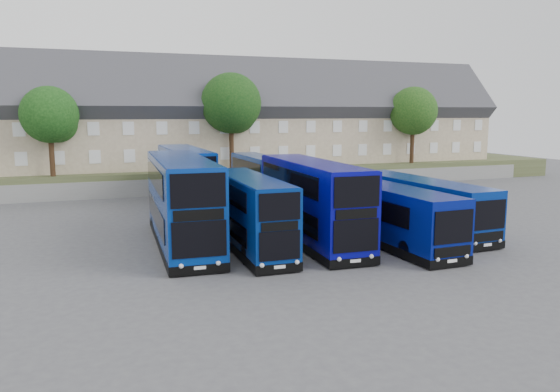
{
  "coord_description": "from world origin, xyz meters",
  "views": [
    {
      "loc": [
        -11.83,
        -25.4,
        7.42
      ],
      "look_at": [
        -0.04,
        6.52,
        2.2
      ],
      "focal_mm": 35.0,
      "sensor_mm": 36.0,
      "label": 1
    }
  ],
  "objects_px": {
    "tree_west": "(51,117)",
    "tree_east": "(414,113)",
    "coach_east_a": "(384,214)",
    "dd_front_left": "(182,203)",
    "tree_mid": "(232,106)",
    "dd_front_mid": "(250,215)",
    "tree_far": "(423,110)"
  },
  "relations": [
    {
      "from": "tree_west",
      "to": "tree_east",
      "type": "height_order",
      "value": "tree_east"
    },
    {
      "from": "coach_east_a",
      "to": "tree_west",
      "type": "relative_size",
      "value": 1.59
    },
    {
      "from": "tree_west",
      "to": "tree_east",
      "type": "relative_size",
      "value": 0.94
    },
    {
      "from": "dd_front_left",
      "to": "tree_mid",
      "type": "relative_size",
      "value": 1.36
    },
    {
      "from": "dd_front_mid",
      "to": "tree_west",
      "type": "distance_m",
      "value": 25.61
    },
    {
      "from": "tree_mid",
      "to": "tree_far",
      "type": "distance_m",
      "value": 26.8
    },
    {
      "from": "dd_front_mid",
      "to": "tree_east",
      "type": "bearing_deg",
      "value": 43.46
    },
    {
      "from": "tree_mid",
      "to": "dd_front_mid",
      "type": "bearing_deg",
      "value": -103.18
    },
    {
      "from": "tree_east",
      "to": "tree_west",
      "type": "bearing_deg",
      "value": -180.0
    },
    {
      "from": "tree_west",
      "to": "coach_east_a",
      "type": "bearing_deg",
      "value": -52.16
    },
    {
      "from": "dd_front_left",
      "to": "tree_mid",
      "type": "distance_m",
      "value": 23.41
    },
    {
      "from": "tree_east",
      "to": "coach_east_a",
      "type": "bearing_deg",
      "value": -126.78
    },
    {
      "from": "dd_front_mid",
      "to": "tree_far",
      "type": "bearing_deg",
      "value": 45.07
    },
    {
      "from": "tree_east",
      "to": "tree_far",
      "type": "relative_size",
      "value": 0.94
    },
    {
      "from": "tree_mid",
      "to": "tree_east",
      "type": "height_order",
      "value": "tree_mid"
    },
    {
      "from": "tree_far",
      "to": "tree_east",
      "type": "bearing_deg",
      "value": -130.6
    },
    {
      "from": "tree_east",
      "to": "tree_far",
      "type": "distance_m",
      "value": 9.23
    },
    {
      "from": "dd_front_mid",
      "to": "coach_east_a",
      "type": "height_order",
      "value": "dd_front_mid"
    },
    {
      "from": "tree_west",
      "to": "tree_mid",
      "type": "distance_m",
      "value": 16.04
    },
    {
      "from": "tree_east",
      "to": "dd_front_left",
      "type": "bearing_deg",
      "value": -144.52
    },
    {
      "from": "dd_front_left",
      "to": "tree_east",
      "type": "height_order",
      "value": "tree_east"
    },
    {
      "from": "coach_east_a",
      "to": "tree_mid",
      "type": "distance_m",
      "value": 25.07
    },
    {
      "from": "tree_mid",
      "to": "tree_far",
      "type": "bearing_deg",
      "value": 14.04
    },
    {
      "from": "dd_front_left",
      "to": "dd_front_mid",
      "type": "bearing_deg",
      "value": -31.88
    },
    {
      "from": "tree_mid",
      "to": "tree_east",
      "type": "distance_m",
      "value": 20.02
    },
    {
      "from": "coach_east_a",
      "to": "tree_west",
      "type": "xyz_separation_m",
      "value": [
        -18.35,
        23.61,
        5.43
      ]
    },
    {
      "from": "coach_east_a",
      "to": "tree_far",
      "type": "bearing_deg",
      "value": 50.73
    },
    {
      "from": "dd_front_left",
      "to": "tree_far",
      "type": "relative_size",
      "value": 1.44
    },
    {
      "from": "dd_front_left",
      "to": "coach_east_a",
      "type": "distance_m",
      "value": 11.53
    },
    {
      "from": "coach_east_a",
      "to": "tree_far",
      "type": "relative_size",
      "value": 1.4
    },
    {
      "from": "dd_front_mid",
      "to": "coach_east_a",
      "type": "bearing_deg",
      "value": -4.55
    },
    {
      "from": "dd_front_left",
      "to": "tree_far",
      "type": "bearing_deg",
      "value": 41.46
    }
  ]
}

